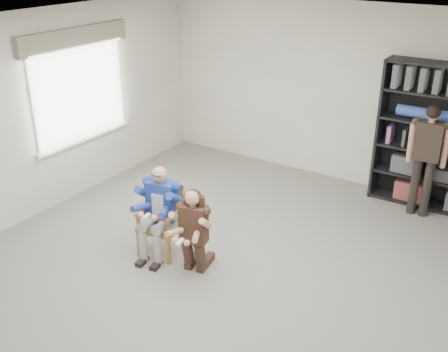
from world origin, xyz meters
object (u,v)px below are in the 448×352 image
Objects in this scene: armchair at (161,221)px; seated_man at (160,211)px; kneeling_woman at (193,232)px; standing_man at (425,162)px; bookshelf at (443,140)px.

armchair is 0.13m from seated_man.
kneeling_woman is at bearing -21.55° from seated_man.
standing_man reaches higher than seated_man.
kneeling_woman is at bearing -126.41° from standing_man.
seated_man reaches higher than kneeling_woman.
armchair is 0.55× the size of standing_man.
bookshelf reaches higher than standing_man.
standing_man is at bearing -109.23° from bookshelf.
kneeling_woman is (0.58, -0.12, -0.05)m from seated_man.
bookshelf is (2.55, 3.11, 0.60)m from armchair.
kneeling_woman is 3.82m from bookshelf.
armchair is at bearing 158.45° from kneeling_woman.
seated_man is at bearing 0.00° from armchair.
kneeling_woman is 0.51× the size of bookshelf.
bookshelf reaches higher than armchair.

